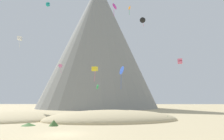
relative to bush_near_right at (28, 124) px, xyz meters
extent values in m
plane|color=#C6B284|center=(7.18, -7.61, -0.22)|extent=(400.00, 400.00, 0.00)
ellipsoid|color=#C6B284|center=(-7.78, 11.39, -0.22)|extent=(27.83, 27.99, 2.85)
ellipsoid|color=#C6B284|center=(12.03, 9.06, -0.22)|extent=(28.67, 21.05, 3.88)
cone|color=#477238|center=(0.00, 0.00, 0.00)|extent=(2.93, 2.93, 0.44)
cone|color=#568442|center=(11.85, 4.93, 0.01)|extent=(2.04, 2.04, 0.45)
cone|color=#568442|center=(5.84, 14.61, 0.24)|extent=(2.80, 2.80, 0.91)
cone|color=#568442|center=(22.22, 7.49, 0.26)|extent=(2.89, 2.89, 0.96)
cone|color=#477238|center=(3.82, -0.15, 0.22)|extent=(1.73, 1.73, 0.88)
cone|color=gray|center=(2.93, 74.14, 33.26)|extent=(81.49, 81.49, 66.96)
cone|color=gray|center=(0.99, 70.60, 13.20)|extent=(29.44, 29.44, 26.84)
cone|color=gray|center=(-2.36, 70.24, 11.33)|extent=(35.94, 35.94, 23.10)
cone|color=pink|center=(-3.84, 29.25, 13.65)|extent=(1.30, 0.97, 1.22)
cylinder|color=pink|center=(-3.57, 29.25, 12.21)|extent=(0.32, 0.28, 1.65)
cube|color=#E5668C|center=(28.73, 20.39, 12.87)|extent=(1.39, 1.40, 0.54)
cube|color=#E5668C|center=(28.73, 20.39, 13.51)|extent=(1.39, 1.40, 0.54)
cone|color=blue|center=(14.41, 27.72, 11.97)|extent=(1.83, 2.67, 2.51)
cylinder|color=blue|center=(14.13, 27.72, 8.66)|extent=(0.21, 0.48, 4.07)
cube|color=yellow|center=(7.81, 17.12, 10.60)|extent=(1.46, 1.50, 0.67)
cube|color=yellow|center=(7.81, 17.12, 11.13)|extent=(1.46, 1.50, 0.67)
cylinder|color=#E5668C|center=(7.83, 17.12, 9.07)|extent=(0.29, 0.40, 2.51)
cone|color=black|center=(22.40, 42.74, 32.92)|extent=(2.19, 1.11, 2.10)
cylinder|color=#E5668C|center=(22.67, 42.74, 31.07)|extent=(0.32, 0.21, 1.61)
cube|color=orange|center=(17.01, 32.15, 32.84)|extent=(0.65, 0.94, 1.03)
cylinder|color=green|center=(16.95, 32.15, 31.42)|extent=(0.12, 0.12, 1.83)
cone|color=#D1339E|center=(12.58, 18.95, 27.28)|extent=(1.55, 1.83, 1.72)
cylinder|color=#D1339E|center=(12.29, 18.95, 25.50)|extent=(0.18, 0.25, 1.83)
cone|color=green|center=(6.54, 35.18, 7.85)|extent=(1.28, 1.68, 1.63)
cube|color=teal|center=(-12.50, 40.70, 38.26)|extent=(1.33, 1.28, 0.63)
cube|color=teal|center=(-12.50, 40.70, 38.91)|extent=(1.33, 1.28, 0.63)
cube|color=white|center=(-14.54, 25.08, 20.67)|extent=(1.27, 1.20, 0.72)
cube|color=white|center=(-14.54, 25.08, 21.18)|extent=(1.27, 1.20, 0.72)
cylinder|color=white|center=(-14.51, 25.08, 19.30)|extent=(0.11, 0.41, 2.23)
camera|label=1|loc=(13.33, -31.44, 3.47)|focal=33.64mm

